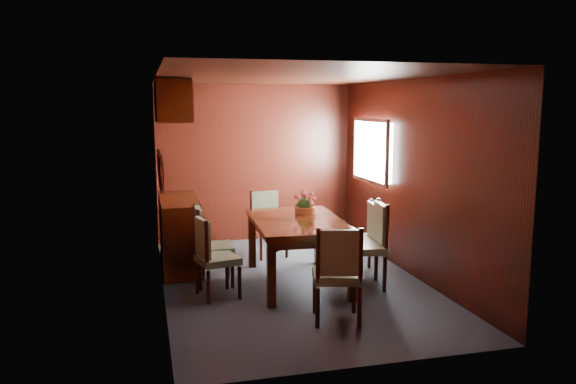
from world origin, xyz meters
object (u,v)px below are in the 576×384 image
object	(u,v)px
chair_left_near	(212,253)
chair_head	(338,269)
dining_table	(298,228)
chair_right_near	(371,240)
flower_centerpiece	(305,202)
sideboard	(180,233)

from	to	relation	value
chair_left_near	chair_head	size ratio (longest dim) A/B	0.94
dining_table	chair_left_near	distance (m)	1.09
chair_right_near	flower_centerpiece	world-z (taller)	flower_centerpiece
chair_left_near	flower_centerpiece	bearing A→B (deg)	103.67
chair_head	flower_centerpiece	xyz separation A→B (m)	(0.16, 1.66, 0.36)
dining_table	chair_right_near	xyz separation A→B (m)	(0.78, -0.35, -0.10)
flower_centerpiece	dining_table	bearing A→B (deg)	-119.10
dining_table	flower_centerpiece	bearing A→B (deg)	63.97
dining_table	chair_right_near	world-z (taller)	chair_right_near
chair_left_near	chair_head	distance (m)	1.49
sideboard	chair_right_near	xyz separation A→B (m)	(2.08, -1.37, 0.10)
flower_centerpiece	chair_left_near	bearing A→B (deg)	-153.15
chair_head	flower_centerpiece	world-z (taller)	flower_centerpiece
chair_left_near	sideboard	bearing A→B (deg)	178.16
dining_table	flower_centerpiece	xyz separation A→B (m)	(0.19, 0.35, 0.24)
chair_left_near	chair_right_near	distance (m)	1.82
chair_right_near	chair_head	world-z (taller)	chair_right_near
sideboard	chair_right_near	size ratio (longest dim) A/B	1.40
chair_right_near	chair_head	xyz separation A→B (m)	(-0.74, -0.96, -0.02)
dining_table	chair_right_near	distance (m)	0.86
sideboard	chair_head	world-z (taller)	chair_head
chair_right_near	chair_head	size ratio (longest dim) A/B	1.04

